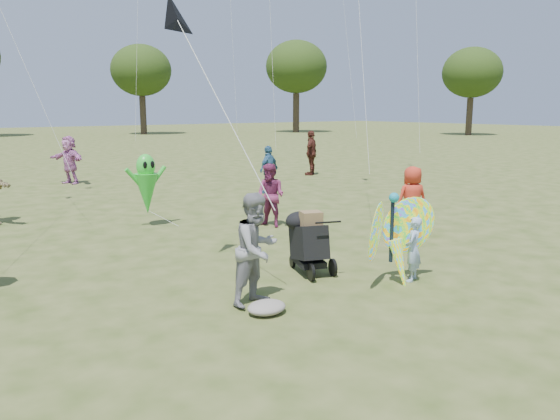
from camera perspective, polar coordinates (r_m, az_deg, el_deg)
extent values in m
plane|color=#51592B|center=(8.50, 7.25, -8.66)|extent=(160.00, 160.00, 0.00)
imported|color=#95ACD3|center=(9.15, 13.72, -4.00)|extent=(0.46, 0.41, 1.07)
imported|color=gray|center=(7.81, -2.44, -4.10)|extent=(0.92, 0.79, 1.63)
ellipsoid|color=gray|center=(7.64, -1.41, -10.14)|extent=(0.56, 0.46, 0.18)
imported|color=red|center=(12.68, 13.63, 1.07)|extent=(0.86, 0.70, 1.51)
imported|color=#32638C|center=(18.04, -1.17, 4.24)|extent=(1.00, 0.67, 1.58)
imported|color=#7B2953|center=(12.89, -0.99, 1.52)|extent=(0.78, 0.88, 1.51)
imported|color=#4A2018|center=(23.02, 3.28, 5.98)|extent=(1.17, 0.97, 1.86)
imported|color=#BE6CAD|center=(21.77, -21.16, 4.91)|extent=(1.12, 1.73, 1.79)
cube|color=black|center=(9.28, 3.03, -3.40)|extent=(0.73, 0.97, 0.71)
cube|color=black|center=(9.37, 3.01, -5.36)|extent=(0.63, 0.79, 0.10)
ellipsoid|color=black|center=(9.39, 2.07, -1.15)|extent=(0.51, 0.45, 0.33)
cylinder|color=black|center=(8.98, 3.26, -6.53)|extent=(0.15, 0.30, 0.30)
cylinder|color=black|center=(9.28, 5.54, -5.98)|extent=(0.15, 0.30, 0.30)
cylinder|color=black|center=(9.73, 1.30, -5.40)|extent=(0.12, 0.22, 0.22)
cylinder|color=black|center=(8.83, 5.06, -1.29)|extent=(0.42, 0.18, 0.03)
cube|color=olive|center=(9.15, 3.26, -0.97)|extent=(0.42, 0.38, 0.26)
ellipsoid|color=#E84824|center=(8.58, 10.02, -2.26)|extent=(0.98, 0.71, 1.24)
ellipsoid|color=#E84824|center=(9.14, 13.29, -1.59)|extent=(0.98, 0.71, 1.24)
cylinder|color=black|center=(8.88, 11.60, -2.21)|extent=(0.06, 0.06, 1.00)
cone|color=#E84824|center=(8.95, 12.49, -5.83)|extent=(0.36, 0.49, 0.93)
sphere|color=teal|center=(8.76, 11.83, 1.28)|extent=(0.16, 0.16, 0.16)
cone|color=black|center=(9.32, -10.76, 19.07)|extent=(0.89, 0.62, 0.81)
cylinder|color=silver|center=(8.51, -5.88, 10.27)|extent=(0.55, 1.92, 2.89)
cone|color=green|center=(13.26, -13.73, 1.67)|extent=(0.56, 0.56, 0.95)
ellipsoid|color=green|center=(13.18, -13.86, 4.46)|extent=(0.44, 0.39, 0.57)
ellipsoid|color=black|center=(12.98, -13.92, 4.59)|extent=(0.10, 0.05, 0.17)
ellipsoid|color=black|center=(13.05, -13.19, 4.65)|extent=(0.10, 0.05, 0.17)
cylinder|color=green|center=(13.10, -15.02, 3.27)|extent=(0.43, 0.10, 0.49)
cylinder|color=green|center=(13.33, -12.62, 3.50)|extent=(0.43, 0.10, 0.49)
cylinder|color=silver|center=(13.31, -12.09, -0.86)|extent=(0.61, 0.41, 0.41)
cylinder|color=#3A2D21|center=(60.54, -14.11, 9.57)|extent=(0.66, 0.67, 3.99)
ellipsoid|color=#2B4214|center=(60.65, -14.31, 13.97)|extent=(6.27, 6.27, 5.33)
cylinder|color=#3A2D21|center=(63.59, 1.69, 10.11)|extent=(0.73, 0.73, 4.41)
ellipsoid|color=#2B4214|center=(63.75, 1.72, 14.74)|extent=(6.93, 6.93, 5.89)
cylinder|color=#3A2D21|center=(60.01, 19.17, 9.20)|extent=(0.63, 0.63, 3.78)
ellipsoid|color=#2B4214|center=(60.11, 19.43, 13.40)|extent=(5.94, 5.94, 5.05)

